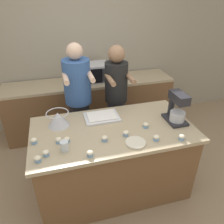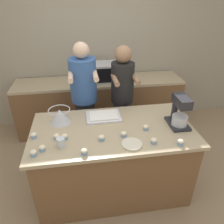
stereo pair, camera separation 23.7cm
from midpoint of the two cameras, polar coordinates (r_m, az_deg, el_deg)
The scene contains 23 objects.
ground_plane at distance 3.02m, azimuth -2.11°, elevation -18.64°, with size 16.00×16.00×0.00m, color #937A5B.
back_wall at distance 3.88m, azimuth -8.98°, elevation 15.89°, with size 10.00×0.06×2.70m.
island_counter at distance 2.70m, azimuth -2.29°, elevation -12.24°, with size 1.79×0.96×0.90m.
back_counter at distance 3.87m, azimuth -7.27°, elevation 1.72°, with size 2.80×0.60×0.91m.
person_left at distance 3.04m, azimuth -10.87°, elevation 2.36°, with size 0.37×0.52×1.69m.
person_right at distance 3.12m, azimuth -1.08°, elevation 3.33°, with size 0.33×0.50×1.63m.
stand_mixer at distance 2.54m, azimuth 14.03°, elevation 0.67°, with size 0.20×0.30×0.36m.
mixing_bowl at distance 2.53m, azimuth -16.55°, elevation -1.75°, with size 0.25×0.25×0.17m.
baking_tray at distance 2.60m, azimuth -5.31°, elevation -1.32°, with size 0.41×0.29×0.04m.
microwave_oven at distance 3.64m, azimuth -7.11°, elevation 10.14°, with size 0.53×0.37×0.29m.
drinking_glass at distance 2.16m, azimuth -15.45°, elevation -8.67°, with size 0.08×0.08×0.10m.
small_plate at distance 2.20m, azimuth 3.08°, elevation -8.09°, with size 0.21×0.21×0.02m.
cupcake_0 at distance 2.13m, azimuth -21.98°, elevation -11.42°, with size 0.06×0.06×0.06m.
cupcake_1 at distance 2.25m, azimuth 8.55°, elevation -6.78°, with size 0.06×0.06×0.06m.
cupcake_2 at distance 2.22m, azimuth -5.03°, elevation -7.01°, with size 0.06×0.06×0.06m.
cupcake_3 at distance 2.28m, azimuth -16.74°, elevation -7.19°, with size 0.06×0.06×0.06m.
cupcake_4 at distance 2.31m, azimuth 14.97°, elevation -6.49°, with size 0.06×0.06×0.06m.
cupcake_5 at distance 2.06m, azimuth -9.11°, elevation -10.77°, with size 0.06×0.06×0.06m.
cupcake_6 at distance 2.28m, azimuth 0.67°, elevation -5.69°, with size 0.06×0.06×0.06m.
cupcake_7 at distance 2.27m, azimuth -14.68°, elevation -7.17°, with size 0.06×0.06×0.06m.
cupcake_8 at distance 2.36m, azimuth -22.50°, elevation -7.07°, with size 0.06×0.06×0.06m.
cupcake_9 at distance 2.43m, azimuth 6.09°, elevation -3.55°, with size 0.06×0.06×0.06m.
cupcake_10 at distance 2.16m, azimuth -19.99°, elevation -10.20°, with size 0.06×0.06×0.06m.
Camera 1 is at (-0.55, -1.93, 2.25)m, focal length 35.00 mm.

